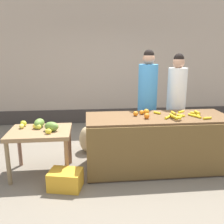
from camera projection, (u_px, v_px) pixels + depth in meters
The scene contains 11 objects.
ground_plane at pixel (124, 169), 3.97m from camera, with size 24.00×24.00×0.00m, color #756B5B.
market_wall_back at pixel (108, 58), 6.27m from camera, with size 9.42×0.23×3.42m.
fruit_stall_counter at pixel (157, 143), 3.90m from camera, with size 2.24×0.83×0.87m.
side_table_wooden at pixel (40, 136), 3.69m from camera, with size 0.91×0.71×0.70m.
banana_bunch_pile at pixel (184, 115), 3.77m from camera, with size 0.77×0.54×0.07m.
orange_pile at pixel (143, 113), 3.82m from camera, with size 0.27×0.34×0.09m.
mango_papaya_pile at pixel (42, 125), 3.71m from camera, with size 0.67×0.52×0.14m.
vendor_woman_blue_shirt at pixel (147, 103), 4.41m from camera, with size 0.34×0.34×1.89m.
vendor_woman_white_shirt at pixel (176, 104), 4.48m from camera, with size 0.34×0.34×1.82m.
produce_crate at pixel (66, 180), 3.38m from camera, with size 0.44×0.32×0.26m, color gold.
produce_sack at pixel (87, 139), 4.59m from camera, with size 0.36×0.30×0.49m, color tan.
Camera 1 is at (-0.56, -3.58, 1.86)m, focal length 39.16 mm.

